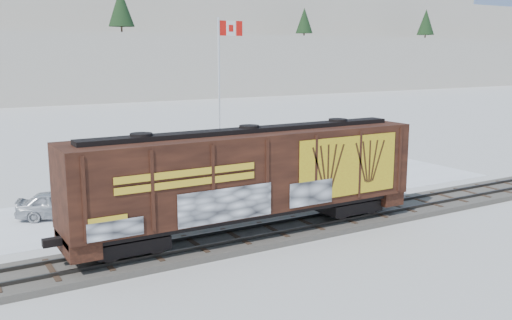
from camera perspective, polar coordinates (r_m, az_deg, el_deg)
ground at (r=27.05m, az=1.69°, el=-7.52°), size 500.00×500.00×0.00m
rail_track at (r=27.00m, az=1.69°, el=-7.22°), size 50.00×3.40×0.43m
parking_strip at (r=33.36m, az=-5.25°, el=-4.02°), size 40.00×8.00×0.03m
hopper_railcar at (r=25.61m, az=-0.66°, el=-1.47°), size 16.60×3.06×4.75m
flagpole at (r=39.42m, az=-3.53°, el=4.07°), size 2.30×0.90×10.79m
car_silver at (r=31.19m, az=-19.05°, el=-4.20°), size 4.59×3.06×1.45m
car_white at (r=34.16m, az=4.28°, el=-2.31°), size 4.65×1.64×1.53m
car_dark at (r=35.21m, az=3.10°, el=-1.96°), size 5.19×2.43×1.47m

